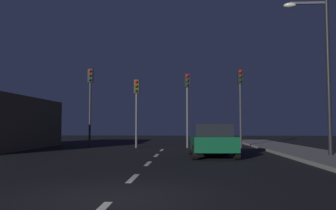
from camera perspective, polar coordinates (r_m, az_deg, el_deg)
ground_plane at (r=14.12m, az=-3.00°, el=-9.26°), size 80.00×80.00×0.00m
lane_stripe_second at (r=9.78m, az=-5.73°, el=-11.79°), size 0.16×1.60×0.01m
lane_stripe_third at (r=13.52m, az=-3.27°, el=-9.49°), size 0.16×1.60×0.01m
lane_stripe_fourth at (r=17.29m, az=-1.89°, el=-8.19°), size 0.16×1.60×0.01m
lane_stripe_fifth at (r=21.07m, az=-1.01°, el=-7.35°), size 0.16×1.60×0.01m
traffic_signal_far_left at (r=24.04m, az=-12.58°, el=1.97°), size 0.32×0.38×5.27m
traffic_signal_center_left at (r=23.35m, az=-5.17°, el=0.87°), size 0.32×0.38×4.52m
traffic_signal_center_right at (r=23.14m, az=3.16°, el=1.51°), size 0.32×0.38×4.90m
traffic_signal_far_right at (r=23.42m, az=11.71°, el=1.92°), size 0.32×0.38×5.16m
car_stopped_ahead at (r=16.43m, az=7.21°, el=-5.73°), size 2.11×4.09×1.52m
street_lamp_right at (r=17.15m, az=23.67°, el=6.43°), size 2.00×0.36×7.09m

